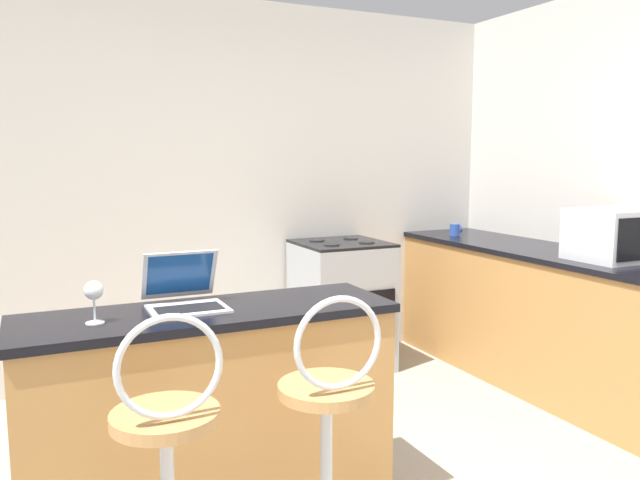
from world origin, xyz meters
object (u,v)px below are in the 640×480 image
stove_range (341,305)px  mug_blue (455,230)px  bar_stool_far (328,447)px  microwave (613,235)px  laptop (184,293)px  wine_glass_tall (94,293)px

stove_range → mug_blue: mug_blue is taller
bar_stool_far → microwave: 2.36m
bar_stool_far → stove_range: 2.35m
laptop → mug_blue: laptop is taller
microwave → mug_blue: size_ratio=4.66×
bar_stool_far → mug_blue: bar_stool_far is taller
bar_stool_far → mug_blue: bearing=44.5°
stove_range → laptop: bearing=-134.9°
bar_stool_far → microwave: microwave is taller
laptop → wine_glass_tall: 0.38m
stove_range → mug_blue: 1.08m
microwave → wine_glass_tall: size_ratio=2.78×
laptop → microwave: size_ratio=0.73×
microwave → bar_stool_far: bearing=-162.4°
wine_glass_tall → mug_blue: size_ratio=1.68×
bar_stool_far → laptop: 0.84m
bar_stool_far → wine_glass_tall: (-0.71, 0.49, 0.52)m
mug_blue → laptop: bearing=-149.6°
stove_range → mug_blue: size_ratio=9.79×
bar_stool_far → laptop: laptop is taller
microwave → laptop: bearing=-178.1°
laptop → microwave: 2.54m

